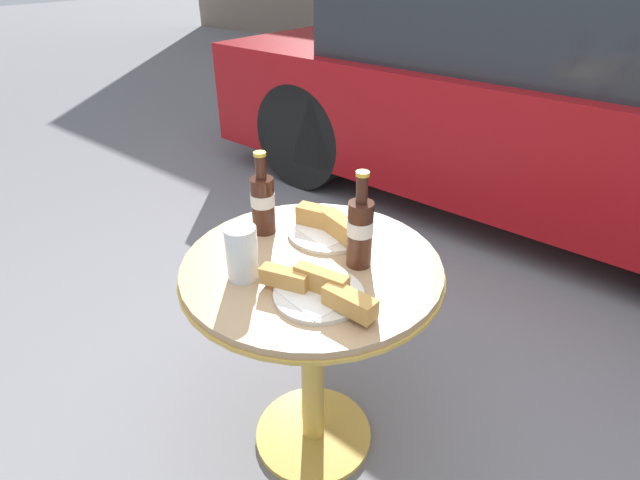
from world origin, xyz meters
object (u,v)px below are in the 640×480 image
(cola_bottle_left, at_px, (360,230))
(cola_bottle_right, at_px, (263,202))
(drinking_glass, at_px, (242,255))
(parked_car, at_px, (535,92))
(bistro_table, at_px, (312,310))
(lunch_plate_near, at_px, (330,227))
(lunch_plate_far, at_px, (320,291))

(cola_bottle_left, xyz_separation_m, cola_bottle_right, (-0.31, -0.03, -0.01))
(cola_bottle_left, distance_m, cola_bottle_right, 0.31)
(drinking_glass, distance_m, parked_car, 2.44)
(cola_bottle_left, bearing_deg, cola_bottle_right, -173.71)
(drinking_glass, bearing_deg, cola_bottle_right, 122.65)
(cola_bottle_left, distance_m, drinking_glass, 0.30)
(parked_car, bearing_deg, bistro_table, -84.56)
(cola_bottle_left, height_order, cola_bottle_right, cola_bottle_left)
(bistro_table, relative_size, cola_bottle_right, 2.88)
(bistro_table, bearing_deg, parked_car, 95.44)
(bistro_table, relative_size, lunch_plate_near, 2.85)
(cola_bottle_right, distance_m, parked_car, 2.24)
(bistro_table, relative_size, parked_car, 0.18)
(cola_bottle_left, relative_size, drinking_glass, 1.85)
(lunch_plate_near, bearing_deg, cola_bottle_left, -25.24)
(lunch_plate_far, bearing_deg, cola_bottle_left, 95.72)
(cola_bottle_left, distance_m, lunch_plate_near, 0.19)
(drinking_glass, relative_size, lunch_plate_near, 0.57)
(bistro_table, height_order, cola_bottle_right, cola_bottle_right)
(cola_bottle_left, bearing_deg, parked_car, 98.17)
(cola_bottle_right, bearing_deg, lunch_plate_near, 34.83)
(cola_bottle_left, relative_size, lunch_plate_near, 1.06)
(parked_car, bearing_deg, drinking_glass, -86.89)
(drinking_glass, xyz_separation_m, parked_car, (-0.13, 2.43, -0.10))
(bistro_table, xyz_separation_m, lunch_plate_far, (0.12, -0.11, 0.18))
(cola_bottle_left, relative_size, parked_car, 0.07)
(drinking_glass, bearing_deg, lunch_plate_far, 14.64)
(lunch_plate_far, bearing_deg, lunch_plate_near, 124.72)
(lunch_plate_near, distance_m, parked_car, 2.14)
(cola_bottle_right, xyz_separation_m, lunch_plate_near, (0.15, 0.11, -0.07))
(cola_bottle_left, bearing_deg, lunch_plate_near, 154.76)
(lunch_plate_near, bearing_deg, bistro_table, -68.90)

